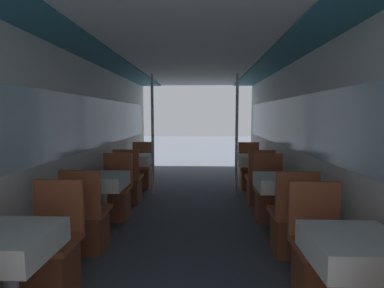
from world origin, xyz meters
name	(u,v)px	position (x,y,z in m)	size (l,w,h in m)	color
wall_left	(76,141)	(-1.46, 2.85, 1.16)	(0.05, 8.51, 2.23)	silver
wall_right	(308,142)	(1.46, 2.85, 1.16)	(0.05, 8.51, 2.23)	silver
ceiling_panel	(190,50)	(0.00, 2.85, 2.27)	(2.92, 8.51, 0.07)	silver
dining_table_left_0	(9,249)	(-1.10, 0.94, 0.62)	(0.56, 0.56, 0.75)	#4C4C51
chair_left_far_0	(52,260)	(-1.10, 1.46, 0.29)	(0.42, 0.42, 0.93)	brown
dining_table_left_1	(103,184)	(-1.10, 2.77, 0.62)	(0.56, 0.56, 0.75)	#4C4C51
chair_left_near_1	(88,225)	(-1.10, 2.24, 0.29)	(0.42, 0.42, 0.93)	brown
chair_left_far_1	(116,198)	(-1.10, 3.29, 0.29)	(0.42, 0.42, 0.93)	brown
dining_table_left_2	(136,161)	(-1.10, 4.59, 0.62)	(0.56, 0.56, 0.75)	#4C4C51
chair_left_near_2	(129,186)	(-1.10, 4.07, 0.29)	(0.42, 0.42, 0.93)	brown
chair_left_far_2	(142,174)	(-1.10, 5.12, 0.29)	(0.42, 0.42, 0.93)	brown
support_pole_left_2	(153,135)	(-0.77, 4.59, 1.12)	(0.05, 0.05, 2.23)	silver
dining_table_right_0	(355,255)	(1.10, 0.94, 0.62)	(0.56, 0.56, 0.75)	#4C4C51
chair_right_far_0	(320,264)	(1.10, 1.46, 0.29)	(0.42, 0.42, 0.93)	brown
dining_table_right_1	(280,186)	(1.10, 2.77, 0.62)	(0.56, 0.56, 0.75)	#4C4C51
chair_right_near_1	(291,228)	(1.10, 2.24, 0.29)	(0.42, 0.42, 0.93)	brown
chair_right_far_1	(269,200)	(1.10, 3.29, 0.29)	(0.42, 0.42, 0.93)	brown
dining_table_right_2	(254,162)	(1.10, 4.59, 0.62)	(0.56, 0.56, 0.75)	#4C4C51
chair_right_near_2	(259,187)	(1.10, 4.07, 0.29)	(0.42, 0.42, 0.93)	brown
chair_right_far_2	(249,174)	(1.10, 5.12, 0.29)	(0.42, 0.42, 0.93)	brown
support_pole_right_2	(237,135)	(0.77, 4.59, 1.12)	(0.05, 0.05, 2.23)	silver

